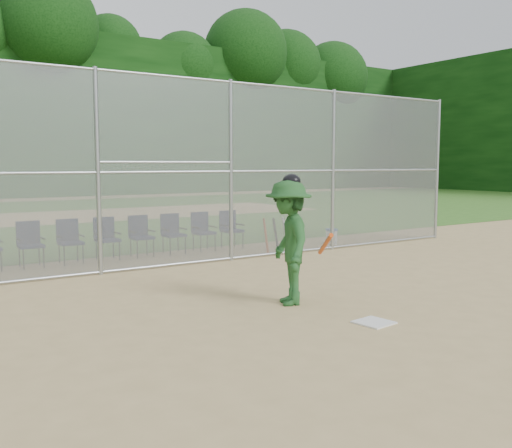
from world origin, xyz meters
TOP-DOWN VIEW (x-y plane):
  - ground at (0.00, 0.00)m, footprint 100.00×100.00m
  - grass_strip at (0.00, 18.00)m, footprint 100.00×100.00m
  - dirt_patch_far at (0.00, 18.00)m, footprint 24.00×24.00m
  - backstop_fence at (0.00, 5.00)m, footprint 16.09×0.09m
  - treeline at (0.00, 20.00)m, footprint 81.00×60.00m
  - home_plate at (-0.04, -0.46)m, footprint 0.51×0.51m
  - batter_at_plate at (-0.36, 1.07)m, footprint 1.20×1.48m
  - water_cooler at (4.61, 5.71)m, footprint 0.33×0.33m
  - spare_bats at (2.72, 5.45)m, footprint 0.96×0.33m
  - chair_2 at (-2.94, 6.58)m, footprint 0.54×0.52m
  - chair_3 at (-2.12, 6.58)m, footprint 0.54×0.52m
  - chair_4 at (-1.30, 6.58)m, footprint 0.54×0.52m
  - chair_5 at (-0.48, 6.58)m, footprint 0.54×0.52m
  - chair_6 at (0.35, 6.58)m, footprint 0.54×0.52m
  - chair_7 at (1.17, 6.58)m, footprint 0.54×0.52m
  - chair_8 at (1.99, 6.58)m, footprint 0.54×0.52m

SIDE VIEW (x-z plane):
  - ground at x=0.00m, z-range 0.00..0.00m
  - grass_strip at x=0.00m, z-range 0.01..0.01m
  - dirt_patch_far at x=0.00m, z-range 0.01..0.01m
  - home_plate at x=-0.04m, z-range 0.00..0.02m
  - water_cooler at x=4.61m, z-range 0.00..0.43m
  - spare_bats at x=2.72m, z-range 0.00..0.84m
  - chair_2 at x=-2.94m, z-range 0.00..0.96m
  - chair_3 at x=-2.12m, z-range 0.00..0.96m
  - chair_4 at x=-1.30m, z-range 0.00..0.96m
  - chair_5 at x=-0.48m, z-range 0.00..0.96m
  - chair_6 at x=0.35m, z-range 0.00..0.96m
  - chair_7 at x=1.17m, z-range 0.00..0.96m
  - chair_8 at x=1.99m, z-range 0.00..0.96m
  - batter_at_plate at x=-0.36m, z-range -0.03..1.98m
  - backstop_fence at x=0.00m, z-range 0.07..4.07m
  - treeline at x=0.00m, z-range 0.00..11.00m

